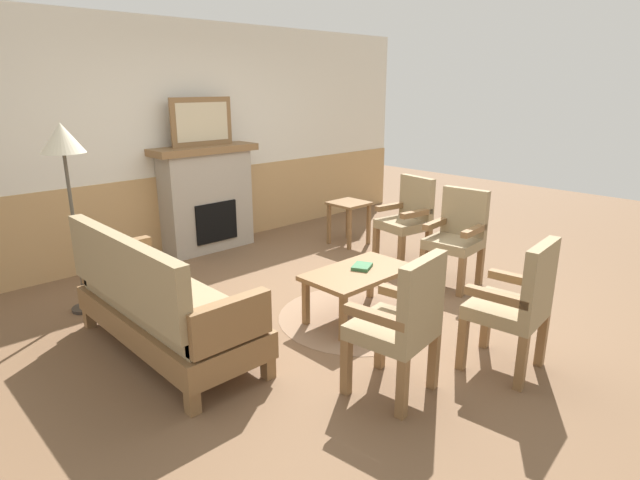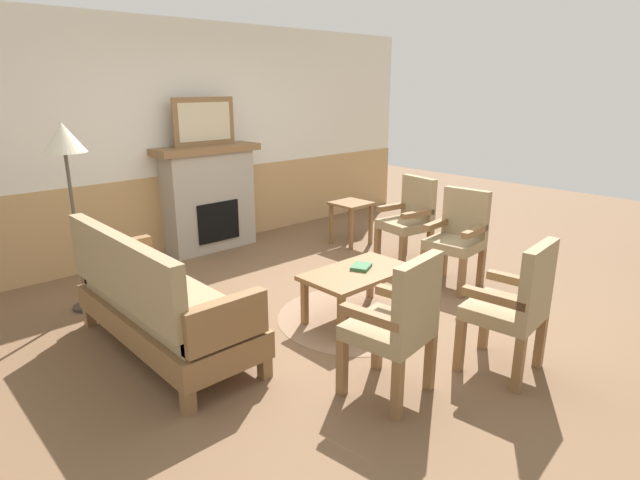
# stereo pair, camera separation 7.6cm
# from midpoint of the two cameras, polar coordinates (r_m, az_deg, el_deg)

# --- Properties ---
(ground_plane) EXTENTS (14.00, 14.00, 0.00)m
(ground_plane) POSITION_cam_midpoint_polar(r_m,az_deg,el_deg) (4.90, 3.25, -7.04)
(ground_plane) COLOR brown
(wall_back) EXTENTS (7.20, 0.14, 2.70)m
(wall_back) POSITION_cam_midpoint_polar(r_m,az_deg,el_deg) (6.58, -13.32, 10.55)
(wall_back) COLOR silver
(wall_back) RESTS_ON ground_plane
(fireplace) EXTENTS (1.30, 0.44, 1.28)m
(fireplace) POSITION_cam_midpoint_polar(r_m,az_deg,el_deg) (6.47, -11.82, 4.63)
(fireplace) COLOR #A39989
(fireplace) RESTS_ON ground_plane
(framed_picture) EXTENTS (0.80, 0.04, 0.56)m
(framed_picture) POSITION_cam_midpoint_polar(r_m,az_deg,el_deg) (6.35, -12.32, 12.65)
(framed_picture) COLOR brown
(framed_picture) RESTS_ON fireplace
(couch) EXTENTS (0.70, 1.80, 0.98)m
(couch) POSITION_cam_midpoint_polar(r_m,az_deg,el_deg) (4.10, -16.86, -6.70)
(couch) COLOR brown
(couch) RESTS_ON ground_plane
(coffee_table) EXTENTS (0.96, 0.56, 0.44)m
(coffee_table) POSITION_cam_midpoint_polar(r_m,az_deg,el_deg) (4.49, 4.66, -4.05)
(coffee_table) COLOR brown
(coffee_table) RESTS_ON ground_plane
(round_rug) EXTENTS (1.41, 1.41, 0.01)m
(round_rug) POSITION_cam_midpoint_polar(r_m,az_deg,el_deg) (4.64, 4.55, -8.47)
(round_rug) COLOR #896B51
(round_rug) RESTS_ON ground_plane
(book_on_table) EXTENTS (0.24, 0.22, 0.03)m
(book_on_table) POSITION_cam_midpoint_polar(r_m,az_deg,el_deg) (4.52, 5.05, -2.96)
(book_on_table) COLOR #33663D
(book_on_table) RESTS_ON coffee_table
(armchair_near_fireplace) EXTENTS (0.52, 0.52, 0.98)m
(armchair_near_fireplace) POSITION_cam_midpoint_polar(r_m,az_deg,el_deg) (5.38, 15.43, 0.65)
(armchair_near_fireplace) COLOR brown
(armchair_near_fireplace) RESTS_ON ground_plane
(armchair_by_window_left) EXTENTS (0.55, 0.55, 0.98)m
(armchair_by_window_left) POSITION_cam_midpoint_polar(r_m,az_deg,el_deg) (5.97, 10.21, 2.59)
(armchair_by_window_left) COLOR brown
(armchair_by_window_left) RESTS_ON ground_plane
(armchair_front_left) EXTENTS (0.54, 0.54, 0.98)m
(armchair_front_left) POSITION_cam_midpoint_polar(r_m,az_deg,el_deg) (3.36, 9.26, -8.81)
(armchair_front_left) COLOR brown
(armchair_front_left) RESTS_ON ground_plane
(armchair_front_center) EXTENTS (0.53, 0.53, 0.98)m
(armchair_front_center) POSITION_cam_midpoint_polar(r_m,az_deg,el_deg) (3.84, 21.30, -6.44)
(armchair_front_center) COLOR brown
(armchair_front_center) RESTS_ON ground_plane
(side_table) EXTENTS (0.44, 0.44, 0.55)m
(side_table) POSITION_cam_midpoint_polar(r_m,az_deg,el_deg) (6.59, 3.78, 3.22)
(side_table) COLOR brown
(side_table) RESTS_ON ground_plane
(floor_lamp_by_couch) EXTENTS (0.36, 0.36, 1.68)m
(floor_lamp_by_couch) POSITION_cam_midpoint_polar(r_m,az_deg,el_deg) (4.89, -25.96, 8.93)
(floor_lamp_by_couch) COLOR #332D28
(floor_lamp_by_couch) RESTS_ON ground_plane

